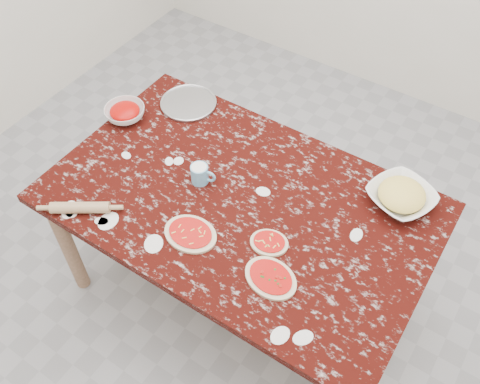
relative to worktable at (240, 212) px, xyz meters
name	(u,v)px	position (x,y,z in m)	size (l,w,h in m)	color
ground	(240,290)	(0.00, 0.00, -0.67)	(4.00, 4.00, 0.00)	gray
worktable	(240,212)	(0.00, 0.00, 0.00)	(1.60, 1.00, 0.75)	black
pizza_tray	(189,103)	(-0.55, 0.37, 0.09)	(0.27, 0.27, 0.01)	#B2B2B7
sauce_bowl	(125,113)	(-0.74, 0.13, 0.11)	(0.19, 0.19, 0.06)	white
cheese_bowl	(401,197)	(0.56, 0.35, 0.11)	(0.26, 0.26, 0.06)	white
flour_mug	(200,174)	(-0.20, -0.01, 0.13)	(0.11, 0.08, 0.09)	#67ABD4
pizza_left	(190,234)	(-0.06, -0.26, 0.09)	(0.23, 0.18, 0.02)	beige
pizza_mid	(269,243)	(0.22, -0.12, 0.09)	(0.18, 0.16, 0.02)	beige
pizza_right	(271,278)	(0.30, -0.26, 0.09)	(0.24, 0.20, 0.02)	beige
rolling_pin	(80,208)	(-0.51, -0.41, 0.11)	(0.05, 0.05, 0.24)	tan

